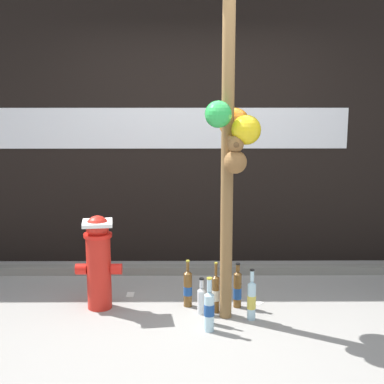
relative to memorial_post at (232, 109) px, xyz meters
The scene contains 14 objects.
ground_plane 1.72m from the memorial_post, 132.18° to the right, with size 14.00×14.00×0.00m, color gray.
building_wall 1.60m from the memorial_post, 98.54° to the left, with size 10.00×0.21×3.06m.
curb_strip 1.97m from the memorial_post, 102.41° to the left, with size 8.00×0.12×0.08m, color slate.
memorial_post is the anchor object (origin of this frame).
fire_hydrant 1.67m from the memorial_post, 169.00° to the left, with size 0.39×0.28×0.80m.
bottle_0 1.57m from the memorial_post, 144.62° to the left, with size 0.07×0.07×0.41m.
bottle_1 1.54m from the memorial_post, 67.91° to the left, with size 0.07×0.07×0.39m.
bottle_2 1.52m from the memorial_post, 134.26° to the left, with size 0.06×0.06×0.43m.
bottle_3 1.56m from the memorial_post, 143.00° to the right, with size 0.06×0.06×0.36m.
bottle_4 1.57m from the memorial_post, 159.92° to the left, with size 0.07×0.07×0.31m.
bottle_5 1.52m from the memorial_post, 12.71° to the right, with size 0.07×0.07×0.42m.
bottle_6 1.54m from the memorial_post, 124.05° to the right, with size 0.08×0.08×0.43m.
litter_0 1.95m from the memorial_post, 149.54° to the left, with size 0.11×0.07×0.01m, color silver.
litter_1 1.73m from the memorial_post, 46.83° to the left, with size 0.08×0.06×0.01m, color silver.
Camera 1 is at (-0.10, -4.00, 1.87)m, focal length 51.98 mm.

